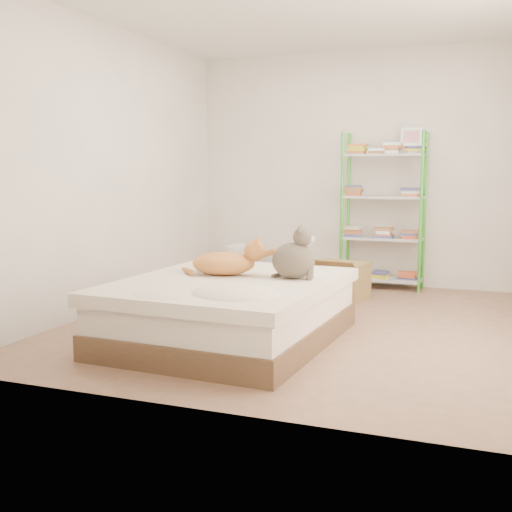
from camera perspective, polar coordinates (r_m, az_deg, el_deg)
The scene contains 7 objects.
room at distance 5.33m, azimuth 4.72°, elevation 7.72°, with size 3.81×4.21×2.61m.
bed at distance 4.87m, azimuth -2.36°, elevation -4.84°, with size 1.59×1.94×0.48m.
orange_cat at distance 5.00m, azimuth -2.91°, elevation -0.40°, with size 0.58×0.31×0.23m, color #C17540, non-canonical shape.
grey_cat at distance 4.83m, azimuth 3.35°, elevation 0.30°, with size 0.29×0.35×0.40m, color #6A5F4F, non-canonical shape.
shelf_unit at distance 7.11m, azimuth 11.27°, elevation 3.91°, with size 0.88×0.36×1.74m.
cardboard_box at distance 6.53m, azimuth 7.39°, elevation -2.15°, with size 0.60×0.59×0.43m.
white_bin at distance 7.58m, azimuth -1.01°, elevation -0.56°, with size 0.37×0.33×0.41m.
Camera 1 is at (1.48, -5.12, 1.29)m, focal length 45.00 mm.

